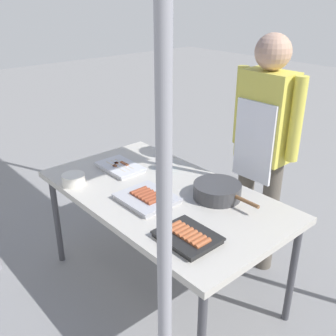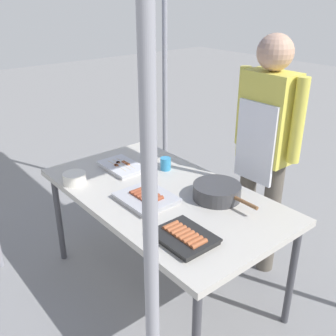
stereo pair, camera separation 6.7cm
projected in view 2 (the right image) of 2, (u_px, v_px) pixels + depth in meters
The scene contains 9 objects.
ground_plane at pixel (163, 286), 2.77m from camera, with size 18.00×18.00×0.00m, color slate.
stall_table at pixel (162, 199), 2.48m from camera, with size 1.60×0.90×0.75m.
tray_grilled_sausages at pixel (184, 237), 1.97m from camera, with size 0.30×0.24×0.05m.
tray_meat_skewers at pixel (122, 167), 2.76m from camera, with size 0.33×0.22×0.04m.
tray_pork_links at pixel (146, 198), 2.34m from camera, with size 0.33×0.29×0.05m.
cooking_wok at pixel (217, 191), 2.36m from camera, with size 0.45×0.29×0.09m.
condiment_bowl at pixel (75, 178), 2.55m from camera, with size 0.15×0.15×0.07m, color silver.
drink_cup_near_edge at pixel (166, 164), 2.74m from camera, with size 0.07×0.07×0.09m, color #338CBF.
vendor_woman at pixel (265, 139), 2.62m from camera, with size 0.52×0.23×1.67m.
Camera 2 is at (1.70, -1.35, 1.91)m, focal length 41.95 mm.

